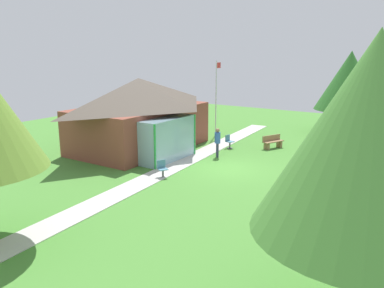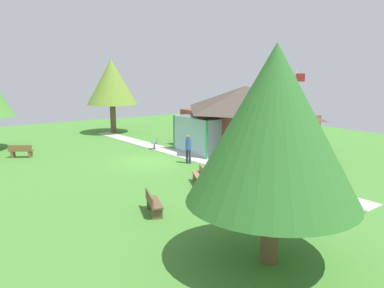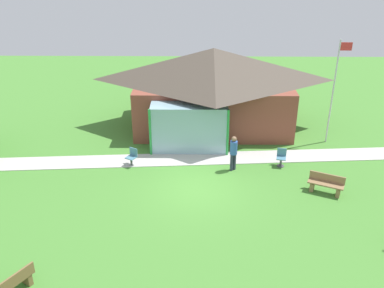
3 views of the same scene
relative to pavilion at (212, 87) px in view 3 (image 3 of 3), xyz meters
name	(u,v)px [view 3 (image 3 of 3)]	position (x,y,z in m)	size (l,w,h in m)	color
ground_plane	(197,188)	(-0.81, -6.76, -2.35)	(44.00, 44.00, 0.00)	#478433
pavilion	(212,87)	(0.00, 0.00, 0.00)	(9.49, 6.90, 4.50)	brown
footpath	(197,159)	(-0.81, -4.05, -2.34)	(24.68, 1.30, 0.03)	#BCB7B2
flagpole	(334,88)	(6.11, -1.99, 0.68)	(0.64, 0.08, 5.48)	silver
bench_mid_right	(326,184)	(4.74, -7.02, -1.95)	(1.55, 1.02, 0.84)	olive
bench_front_left	(12,285)	(-6.50, -13.05, -1.95)	(1.18, 1.50, 0.84)	brown
patio_chair_lawn_spare	(281,158)	(3.22, -4.65, -1.94)	(0.52, 0.52, 0.86)	teal
patio_chair_west	(132,157)	(-3.92, -4.70, -1.94)	(0.60, 0.60, 0.86)	teal
visitor_on_path	(234,151)	(0.89, -5.10, -1.33)	(0.34, 0.34, 1.74)	#2D3347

